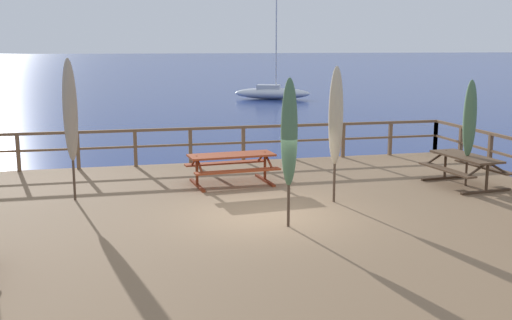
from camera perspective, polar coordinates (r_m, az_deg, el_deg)
ground_plane at (r=12.99m, az=0.94°, el=-8.46°), size 600.00×600.00×0.00m
wooden_deck at (r=12.86m, az=0.95°, el=-6.83°), size 14.69×12.16×0.78m
railing_waterside_far at (r=18.28m, az=-3.64°, el=2.03°), size 14.49×0.10×1.09m
picnic_table_front_left at (r=16.15m, az=18.90°, el=-0.32°), size 1.59×2.11×0.78m
picnic_table_mid_right at (r=15.48m, az=-2.29°, el=-0.19°), size 2.27×1.59×0.78m
patio_umbrella_tall_mid_right at (r=15.96m, az=19.25°, el=3.62°), size 0.32×0.32×2.65m
patio_umbrella_tall_front at (r=11.61m, az=3.11°, el=2.50°), size 0.32×0.32×2.88m
patio_umbrella_tall_back_right at (r=13.58m, az=7.43°, el=4.03°), size 0.32×0.32×3.03m
patio_umbrella_short_mid at (r=14.24m, az=-16.89°, el=4.39°), size 0.32×0.32×3.20m
sailboat_distant at (r=49.02m, az=1.49°, el=6.28°), size 6.19×3.82×7.72m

